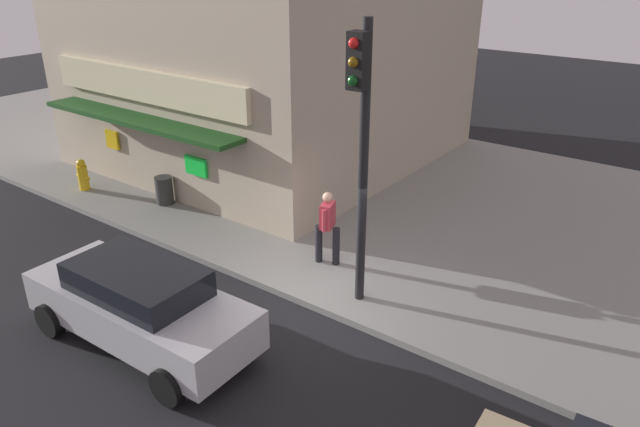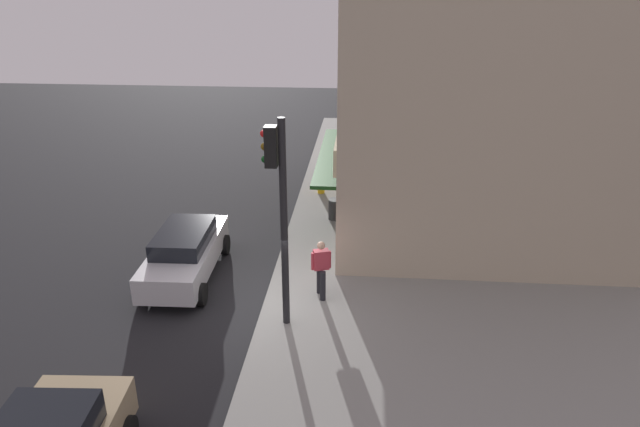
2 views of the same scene
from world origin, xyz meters
The scene contains 8 objects.
ground_plane centered at (0.00, 0.00, 0.00)m, with size 65.19×65.19×0.00m, color black.
sidewalk centered at (0.00, 6.02, 0.07)m, with size 43.46×12.03×0.14m, color gray.
corner_building centered at (-6.49, 6.81, 4.28)m, with size 9.65×10.81×8.28m.
traffic_light centered at (0.91, 0.65, 3.56)m, with size 0.32×0.58×5.34m.
fire_hydrant centered at (-8.55, 0.88, 0.58)m, with size 0.53×0.29×0.91m.
trash_can centered at (-5.92, 1.60, 0.52)m, with size 0.46×0.46×0.75m, color #2D2D2D.
pedestrian centered at (-0.44, 1.54, 1.06)m, with size 0.58×0.56×1.67m.
parked_car_silver centered at (-1.51, -2.60, 0.80)m, with size 4.52×1.99×1.54m.
Camera 1 is at (6.33, -7.84, 6.56)m, focal length 33.55 mm.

